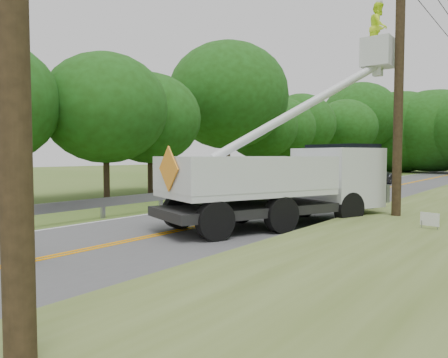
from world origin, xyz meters
The scene contains 11 objects.
ground centered at (0.00, 0.00, 0.00)m, with size 140.00×140.00×0.00m, color #3F621D.
road centered at (0.00, 14.00, 0.01)m, with size 7.20×96.00×0.03m.
guardrail centered at (-4.02, 14.91, 0.55)m, with size 0.18×48.00×0.77m.
utility_poles centered at (5.00, 17.02, 5.27)m, with size 1.60×43.30×10.00m.
treeline_left centered at (-10.88, 31.27, 6.03)m, with size 10.68×55.20×11.76m.
flagger centered at (0.22, -1.53, 1.01)m, with size 1.11×0.51×2.77m.
bucket_truck centered at (2.48, 7.32, 1.68)m, with size 5.48×8.14×7.46m.
suv_silver centered at (-1.79, 14.69, 0.79)m, with size 2.56×5.54×1.54m, color #A3A5AB.
suv_darkgrey centered at (-1.92, 27.45, 0.83)m, with size 2.26×5.56×1.61m, color #3D3F46.
stop_sign_permanent centered at (-4.78, 22.47, 1.80)m, with size 0.48×0.36×2.69m.
yard_sign centered at (6.48, 6.80, 0.54)m, with size 0.51×0.14×0.75m.
Camera 1 is at (8.97, -6.08, 2.34)m, focal length 34.67 mm.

